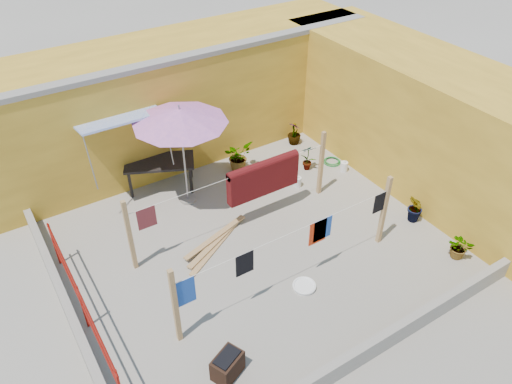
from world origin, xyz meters
The scene contains 20 objects.
ground centered at (0.00, 0.00, 0.00)m, with size 80.00×80.00×0.00m, color #9E998E.
wall_back centered at (0.50, 4.69, 1.61)m, with size 11.00×3.27×3.21m.
wall_right centered at (5.20, 0.00, 1.60)m, with size 2.40×9.00×3.20m, color gold.
parapet_front centered at (0.00, -3.58, 0.22)m, with size 8.30×0.16×0.44m, color gray.
parapet_left centered at (-4.08, 0.00, 0.22)m, with size 0.16×7.30×0.44m, color gray.
red_railing centered at (-3.85, -0.20, 0.72)m, with size 0.05×4.20×1.10m.
clothesline_rig centered at (0.60, 0.53, 1.07)m, with size 5.09×2.35×1.80m.
patio_umbrella centered at (-0.50, 2.31, 2.39)m, with size 2.64×2.64×2.67m.
outdoor_table centered at (-0.81, 3.20, 0.73)m, with size 1.94×1.52×0.81m.
lumber_pile centered at (-0.71, 0.51, 0.06)m, with size 1.94×1.13×0.12m.
brazier centered at (-2.11, -2.52, 0.24)m, with size 0.65×0.56×0.50m.
white_basin centered at (0.22, -1.63, 0.05)m, with size 0.50×0.50×0.09m.
water_jug_a centered at (2.21, 1.32, 0.14)m, with size 0.20×0.20×0.31m.
water_jug_b centered at (3.70, 1.22, 0.14)m, with size 0.20×0.20×0.32m.
green_hose centered at (3.70, 1.72, 0.03)m, with size 0.49×0.49×0.07m.
plant_back_a centered at (1.31, 2.86, 0.41)m, with size 0.75×0.65×0.83m, color #205618.
plant_back_b centered at (3.40, 3.13, 0.35)m, with size 0.39×0.39×0.70m, color #205618.
plant_right_a centered at (2.91, 1.84, 0.39)m, with size 0.41×0.28×0.78m, color #205618.
plant_right_b centered at (3.70, -1.33, 0.39)m, with size 0.43×0.35×0.78m, color #205618.
plant_right_c centered at (3.62, -2.71, 0.30)m, with size 0.53×0.46×0.59m, color #205618.
Camera 1 is at (-4.41, -7.05, 7.77)m, focal length 35.00 mm.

